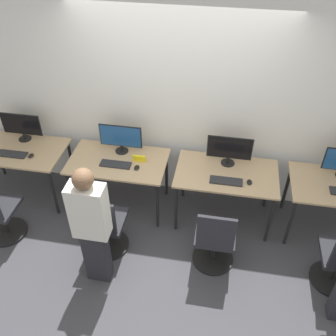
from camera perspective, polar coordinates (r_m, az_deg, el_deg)
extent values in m
plane|color=#3D3D42|center=(4.81, -0.31, -9.44)|extent=(20.00, 20.00, 0.00)
cube|color=silver|center=(4.59, 1.57, 10.34)|extent=(12.00, 0.05, 2.80)
cube|color=tan|center=(5.22, -22.00, 2.57)|extent=(1.22, 0.72, 0.02)
cylinder|color=black|center=(4.98, -17.03, -3.61)|extent=(0.04, 0.04, 0.73)
cylinder|color=black|center=(5.40, -14.44, 0.79)|extent=(0.04, 0.04, 0.73)
cylinder|color=black|center=(5.36, -20.95, 4.19)|extent=(0.17, 0.17, 0.01)
cylinder|color=black|center=(5.34, -21.06, 4.60)|extent=(0.04, 0.04, 0.08)
cube|color=black|center=(5.25, -21.48, 6.23)|extent=(0.54, 0.01, 0.30)
cube|color=black|center=(5.24, -21.53, 6.18)|extent=(0.51, 0.01, 0.28)
cube|color=#262628|center=(5.12, -22.67, 1.97)|extent=(0.38, 0.13, 0.02)
ellipsoid|color=black|center=(5.00, -20.17, 1.78)|extent=(0.06, 0.09, 0.03)
cylinder|color=black|center=(5.18, -23.22, -8.93)|extent=(0.48, 0.48, 0.03)
cylinder|color=black|center=(5.04, -23.82, -7.31)|extent=(0.04, 0.04, 0.39)
cube|color=tan|center=(4.69, -7.66, 1.03)|extent=(1.22, 0.72, 0.02)
cylinder|color=black|center=(4.89, -14.60, -3.97)|extent=(0.04, 0.04, 0.73)
cylinder|color=black|center=(4.60, -1.63, -5.79)|extent=(0.04, 0.04, 0.73)
cylinder|color=black|center=(5.32, -12.16, 0.53)|extent=(0.04, 0.04, 0.73)
cylinder|color=black|center=(5.05, -0.23, -0.86)|extent=(0.04, 0.04, 0.73)
cylinder|color=black|center=(4.83, -7.04, 2.61)|extent=(0.17, 0.17, 0.01)
cylinder|color=black|center=(4.80, -7.09, 3.06)|extent=(0.04, 0.04, 0.08)
cube|color=black|center=(4.70, -7.24, 4.86)|extent=(0.54, 0.01, 0.30)
cube|color=navy|center=(4.69, -7.27, 4.80)|extent=(0.51, 0.01, 0.28)
cube|color=#262628|center=(4.61, -8.00, 0.56)|extent=(0.38, 0.13, 0.02)
ellipsoid|color=black|center=(4.52, -4.79, 0.07)|extent=(0.06, 0.09, 0.03)
cylinder|color=black|center=(4.70, -8.92, -11.46)|extent=(0.48, 0.48, 0.03)
cylinder|color=black|center=(4.54, -9.18, -9.76)|extent=(0.04, 0.04, 0.39)
cube|color=#232328|center=(4.38, -9.48, -7.86)|extent=(0.44, 0.44, 0.05)
cube|color=#232328|center=(4.07, -10.70, -7.54)|extent=(0.40, 0.04, 0.44)
cube|color=#232328|center=(4.18, -10.73, -12.88)|extent=(0.25, 0.16, 0.71)
cube|color=silver|center=(3.69, -11.96, -6.47)|extent=(0.36, 0.20, 0.62)
sphere|color=brown|center=(3.41, -12.86, -1.63)|extent=(0.20, 0.20, 0.20)
cube|color=tan|center=(4.52, 8.93, -0.83)|extent=(1.22, 0.72, 0.02)
cylinder|color=black|center=(4.57, 1.22, -6.15)|extent=(0.04, 0.04, 0.73)
cylinder|color=black|center=(4.59, 15.26, -7.68)|extent=(0.04, 0.04, 0.73)
cylinder|color=black|center=(5.02, 2.36, -1.15)|extent=(0.04, 0.04, 0.73)
cylinder|color=black|center=(5.04, 15.04, -2.56)|extent=(0.04, 0.04, 0.73)
cylinder|color=black|center=(4.65, 9.08, 0.77)|extent=(0.17, 0.17, 0.01)
cylinder|color=black|center=(4.62, 9.14, 1.23)|extent=(0.04, 0.04, 0.08)
cube|color=black|center=(4.52, 9.37, 3.06)|extent=(0.54, 0.01, 0.30)
cube|color=black|center=(4.51, 9.37, 3.00)|extent=(0.51, 0.01, 0.28)
cube|color=#262628|center=(4.38, 8.84, -1.97)|extent=(0.38, 0.13, 0.02)
ellipsoid|color=black|center=(4.40, 12.30, -2.12)|extent=(0.06, 0.09, 0.03)
cylinder|color=black|center=(4.55, 6.81, -13.47)|extent=(0.48, 0.48, 0.03)
cylinder|color=black|center=(4.38, 7.02, -11.80)|extent=(0.04, 0.04, 0.39)
cube|color=#232328|center=(4.22, 7.25, -9.91)|extent=(0.44, 0.44, 0.05)
cube|color=#232328|center=(3.90, 7.31, -9.77)|extent=(0.40, 0.04, 0.44)
cylinder|color=black|center=(4.63, 18.09, -7.94)|extent=(0.04, 0.04, 0.73)
cylinder|color=black|center=(5.08, 17.60, -2.83)|extent=(0.04, 0.04, 0.73)
cylinder|color=black|center=(4.72, 23.59, -15.22)|extent=(0.48, 0.48, 0.03)
cylinder|color=black|center=(4.56, 24.28, -13.64)|extent=(0.04, 0.04, 0.39)
cube|color=yellow|center=(4.62, -4.41, 1.46)|extent=(0.16, 0.03, 0.08)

